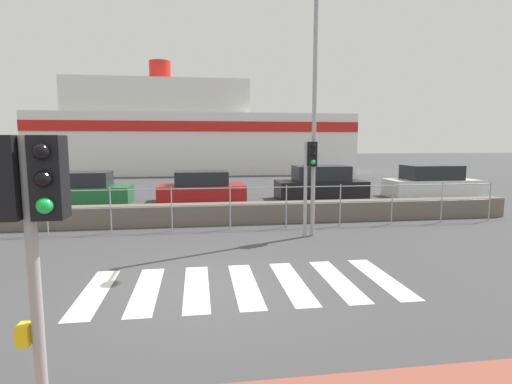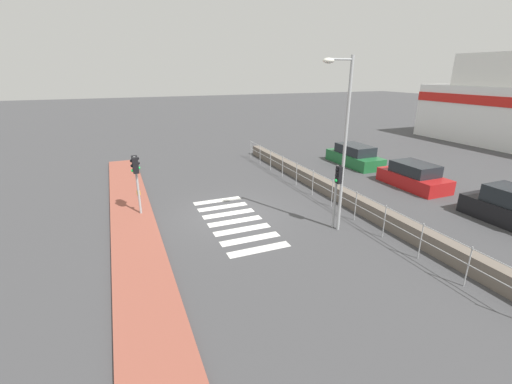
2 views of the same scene
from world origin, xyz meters
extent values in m
plane|color=#424244|center=(0.00, 0.00, 0.00)|extent=(160.00, 160.00, 0.00)
cube|color=#934C3D|center=(0.00, -4.10, 0.06)|extent=(24.00, 1.80, 0.12)
cube|color=silver|center=(-1.94, 0.00, 0.00)|extent=(0.45, 2.40, 0.01)
cube|color=silver|center=(-1.04, 0.00, 0.00)|extent=(0.45, 2.40, 0.01)
cube|color=silver|center=(-0.14, 0.00, 0.00)|extent=(0.45, 2.40, 0.01)
cube|color=silver|center=(0.76, 0.00, 0.00)|extent=(0.45, 2.40, 0.01)
cube|color=silver|center=(1.66, 0.00, 0.00)|extent=(0.45, 2.40, 0.01)
cube|color=silver|center=(2.56, 0.00, 0.00)|extent=(0.45, 2.40, 0.01)
cube|color=silver|center=(3.46, 0.00, 0.00)|extent=(0.45, 2.40, 0.01)
cube|color=#6B6056|center=(0.00, 5.73, 0.34)|extent=(21.42, 0.55, 0.67)
cylinder|color=#9EA0A3|center=(0.00, 4.85, 1.27)|extent=(19.28, 0.03, 0.03)
cylinder|color=#9EA0A3|center=(0.00, 4.85, 0.74)|extent=(19.28, 0.03, 0.03)
cylinder|color=#9EA0A3|center=(-9.64, 4.85, 0.67)|extent=(0.04, 0.04, 1.34)
cylinder|color=#9EA0A3|center=(-7.89, 4.85, 0.67)|extent=(0.04, 0.04, 1.34)
cylinder|color=#9EA0A3|center=(-6.13, 4.85, 0.67)|extent=(0.04, 0.04, 1.34)
cylinder|color=#9EA0A3|center=(-4.38, 4.85, 0.67)|extent=(0.04, 0.04, 1.34)
cylinder|color=#9EA0A3|center=(-2.63, 4.85, 0.67)|extent=(0.04, 0.04, 1.34)
cylinder|color=#9EA0A3|center=(-0.88, 4.85, 0.67)|extent=(0.04, 0.04, 1.34)
cylinder|color=#9EA0A3|center=(0.88, 4.85, 0.67)|extent=(0.04, 0.04, 1.34)
cylinder|color=#9EA0A3|center=(2.63, 4.85, 0.67)|extent=(0.04, 0.04, 1.34)
cylinder|color=#9EA0A3|center=(4.38, 4.85, 0.67)|extent=(0.04, 0.04, 1.34)
cylinder|color=#9EA0A3|center=(6.13, 4.85, 0.67)|extent=(0.04, 0.04, 1.34)
cylinder|color=#9EA0A3|center=(7.89, 4.85, 0.67)|extent=(0.04, 0.04, 1.34)
cylinder|color=#9EA0A3|center=(-1.45, -3.71, 1.36)|extent=(0.10, 0.10, 2.72)
cube|color=black|center=(-1.62, -3.71, 2.38)|extent=(0.24, 0.24, 0.68)
sphere|color=black|center=(-1.62, -3.57, 2.59)|extent=(0.13, 0.13, 0.13)
sphere|color=black|center=(-1.62, -3.57, 2.38)|extent=(0.13, 0.13, 0.13)
sphere|color=#19D84C|center=(-1.62, -3.57, 2.17)|extent=(0.13, 0.13, 0.13)
cube|color=black|center=(-1.28, -3.71, 2.38)|extent=(0.24, 0.24, 0.68)
sphere|color=black|center=(-1.28, -3.85, 2.59)|extent=(0.13, 0.13, 0.13)
sphere|color=black|center=(-1.28, -3.85, 2.38)|extent=(0.13, 0.13, 0.13)
sphere|color=#19D84C|center=(-1.28, -3.85, 2.17)|extent=(0.13, 0.13, 0.13)
cube|color=yellow|center=(-1.56, -3.71, 1.05)|extent=(0.10, 0.14, 0.18)
cylinder|color=#9EA0A3|center=(2.88, 3.57, 1.33)|extent=(0.10, 0.10, 2.67)
cube|color=black|center=(3.05, 3.57, 2.33)|extent=(0.24, 0.24, 0.68)
sphere|color=black|center=(3.05, 3.43, 2.54)|extent=(0.13, 0.13, 0.13)
sphere|color=black|center=(3.05, 3.43, 2.33)|extent=(0.13, 0.13, 0.13)
sphere|color=#19D84C|center=(3.05, 3.43, 2.12)|extent=(0.13, 0.13, 0.13)
cylinder|color=#9EA0A3|center=(3.12, 3.65, 3.34)|extent=(0.12, 0.12, 6.68)
cylinder|color=#9EA0A3|center=(3.12, 3.16, 6.53)|extent=(0.07, 0.98, 0.07)
ellipsoid|color=silver|center=(3.12, 2.67, 6.48)|extent=(0.32, 0.42, 0.19)
cube|color=#1E6633|center=(-5.15, 10.80, 0.38)|extent=(4.33, 1.80, 0.76)
cube|color=#1E2328|center=(-5.15, 10.80, 1.07)|extent=(2.60, 1.59, 0.62)
cube|color=#B21919|center=(0.08, 10.80, 0.38)|extent=(3.86, 1.84, 0.75)
cube|color=#1E2328|center=(0.08, 10.80, 1.06)|extent=(2.32, 1.62, 0.61)
camera|label=1|loc=(-0.08, -7.15, 2.67)|focal=28.00mm
camera|label=2|loc=(13.64, -4.33, 6.13)|focal=24.00mm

